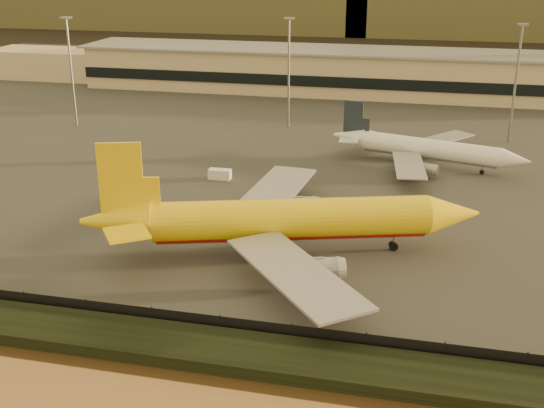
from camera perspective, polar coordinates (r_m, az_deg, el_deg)
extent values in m
plane|color=black|center=(88.29, -3.05, -6.46)|extent=(900.00, 900.00, 0.00)
cube|color=black|center=(73.93, -6.79, -11.78)|extent=(320.00, 7.00, 1.40)
cube|color=#2D2D2D|center=(176.47, 5.59, 7.35)|extent=(320.00, 220.00, 0.20)
cube|color=black|center=(76.82, -5.80, -9.86)|extent=(300.00, 0.05, 2.20)
cube|color=tan|center=(204.49, 6.84, 10.86)|extent=(160.00, 22.00, 12.00)
cube|color=black|center=(193.70, 6.43, 10.04)|extent=(160.00, 0.60, 3.00)
cube|color=gray|center=(203.54, 6.91, 12.61)|extent=(164.00, 24.00, 0.60)
cube|color=tan|center=(238.41, -16.81, 11.15)|extent=(50.00, 18.00, 9.00)
cylinder|color=slate|center=(169.41, -16.41, 10.43)|extent=(0.50, 0.50, 25.00)
cube|color=slate|center=(167.83, -16.86, 14.69)|extent=(2.20, 2.20, 0.40)
cylinder|color=slate|center=(161.11, 1.41, 10.76)|extent=(0.50, 0.50, 25.00)
cube|color=slate|center=(159.45, 1.45, 15.26)|extent=(2.20, 2.20, 0.40)
cylinder|color=slate|center=(156.80, 19.68, 9.31)|extent=(0.50, 0.50, 25.00)
cube|color=slate|center=(155.10, 20.25, 13.90)|extent=(2.20, 2.20, 0.40)
cylinder|color=yellow|center=(93.48, 1.64, -1.22)|extent=(37.86, 16.70, 5.49)
cylinder|color=#B6150A|center=(93.84, 1.63, -1.76)|extent=(36.49, 15.23, 4.28)
cone|color=yellow|center=(98.35, 14.90, -0.80)|extent=(8.70, 7.46, 5.49)
cone|color=yellow|center=(93.99, -12.91, -1.36)|extent=(10.71, 8.10, 5.49)
cube|color=yellow|center=(91.80, -12.55, 2.15)|extent=(5.66, 2.17, 9.60)
cube|color=yellow|center=(98.62, -11.29, 0.07)|extent=(5.31, 5.25, 0.33)
cube|color=yellow|center=(88.50, -12.06, -2.40)|extent=(7.32, 7.31, 0.33)
cube|color=gray|center=(107.34, 0.27, 1.17)|extent=(9.19, 24.23, 0.33)
cylinder|color=gray|center=(104.77, 1.87, -0.21)|extent=(6.94, 4.79, 3.02)
cube|color=gray|center=(80.48, 1.95, -5.72)|extent=(20.81, 23.00, 0.33)
cylinder|color=gray|center=(84.62, 3.46, -5.51)|extent=(6.94, 4.79, 3.02)
cylinder|color=black|center=(97.76, 10.11, -3.47)|extent=(1.44, 1.28, 1.21)
cylinder|color=slate|center=(97.51, 10.14, -3.13)|extent=(0.21, 0.21, 2.47)
cylinder|color=black|center=(92.74, -0.67, -4.50)|extent=(1.44, 1.28, 1.21)
cylinder|color=slate|center=(92.47, -0.67, -4.14)|extent=(0.21, 0.21, 2.47)
cylinder|color=black|center=(97.22, -0.86, -3.27)|extent=(1.44, 1.28, 1.21)
cylinder|color=slate|center=(96.97, -0.86, -2.93)|extent=(0.21, 0.21, 2.47)
cylinder|color=white|center=(136.12, 13.07, 4.54)|extent=(27.05, 10.84, 3.75)
cylinder|color=gray|center=(136.30, 13.04, 4.28)|extent=(26.11, 9.85, 2.93)
cone|color=white|center=(132.97, 19.74, 3.47)|extent=(6.07, 5.02, 3.75)
cone|color=white|center=(141.27, 6.48, 5.64)|extent=(7.52, 5.42, 3.75)
cube|color=#1B2331|center=(140.00, 6.83, 7.23)|extent=(4.06, 1.39, 6.57)
cube|color=white|center=(144.05, 7.61, 6.00)|extent=(5.10, 5.05, 0.23)
cube|color=white|center=(137.29, 6.46, 5.33)|extent=(3.91, 3.73, 0.23)
cube|color=gray|center=(146.12, 13.91, 5.29)|extent=(14.46, 16.60, 0.23)
cylinder|color=gray|center=(143.57, 14.32, 4.55)|extent=(4.89, 3.19, 2.07)
cube|color=gray|center=(126.97, 11.40, 3.21)|extent=(7.13, 17.38, 0.23)
cylinder|color=gray|center=(129.10, 12.51, 2.93)|extent=(4.89, 3.19, 2.07)
cylinder|color=black|center=(134.78, 17.16, 2.59)|extent=(0.97, 0.85, 0.83)
cylinder|color=slate|center=(134.65, 17.18, 2.76)|extent=(0.20, 0.20, 1.69)
cylinder|color=black|center=(136.18, 11.62, 3.27)|extent=(0.97, 0.85, 0.83)
cylinder|color=slate|center=(136.06, 11.64, 3.45)|extent=(0.20, 0.20, 1.69)
cylinder|color=black|center=(139.29, 12.05, 3.63)|extent=(0.97, 0.85, 0.83)
cylinder|color=slate|center=(139.17, 12.06, 3.80)|extent=(0.20, 0.20, 1.69)
cube|color=yellow|center=(109.94, 11.34, -0.58)|extent=(4.68, 2.79, 1.97)
cube|color=white|center=(126.16, -4.39, 2.50)|extent=(4.14, 1.92, 1.85)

